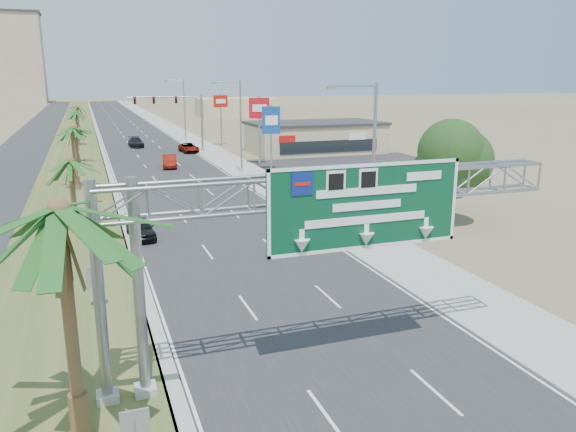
# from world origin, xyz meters

# --- Properties ---
(road) EXTENTS (12.00, 300.00, 0.02)m
(road) POSITION_xyz_m (0.00, 110.00, 0.01)
(road) COLOR #28282B
(road) RESTS_ON ground
(sidewalk_right) EXTENTS (4.00, 300.00, 0.10)m
(sidewalk_right) POSITION_xyz_m (8.50, 110.00, 0.05)
(sidewalk_right) COLOR #9E9B93
(sidewalk_right) RESTS_ON ground
(median_grass) EXTENTS (7.00, 300.00, 0.12)m
(median_grass) POSITION_xyz_m (-10.00, 110.00, 0.06)
(median_grass) COLOR #3E4C21
(median_grass) RESTS_ON ground
(opposing_road) EXTENTS (8.00, 300.00, 0.02)m
(opposing_road) POSITION_xyz_m (-17.00, 110.00, 0.01)
(opposing_road) COLOR #28282B
(opposing_road) RESTS_ON ground
(sign_gantry) EXTENTS (16.75, 1.24, 7.50)m
(sign_gantry) POSITION_xyz_m (-1.06, 9.93, 6.06)
(sign_gantry) COLOR gray
(sign_gantry) RESTS_ON ground
(palm_near) EXTENTS (5.70, 5.70, 8.35)m
(palm_near) POSITION_xyz_m (-9.20, 8.00, 6.93)
(palm_near) COLOR brown
(palm_near) RESTS_ON ground
(palm_row_b) EXTENTS (3.99, 3.99, 5.95)m
(palm_row_b) POSITION_xyz_m (-9.50, 32.00, 4.90)
(palm_row_b) COLOR brown
(palm_row_b) RESTS_ON ground
(palm_row_c) EXTENTS (3.99, 3.99, 6.75)m
(palm_row_c) POSITION_xyz_m (-9.50, 48.00, 5.66)
(palm_row_c) COLOR brown
(palm_row_c) RESTS_ON ground
(palm_row_d) EXTENTS (3.99, 3.99, 5.45)m
(palm_row_d) POSITION_xyz_m (-9.50, 66.00, 4.42)
(palm_row_d) COLOR brown
(palm_row_d) RESTS_ON ground
(palm_row_e) EXTENTS (3.99, 3.99, 6.15)m
(palm_row_e) POSITION_xyz_m (-9.50, 85.00, 5.09)
(palm_row_e) COLOR brown
(palm_row_e) RESTS_ON ground
(palm_row_f) EXTENTS (3.99, 3.99, 5.75)m
(palm_row_f) POSITION_xyz_m (-9.50, 110.00, 4.71)
(palm_row_f) COLOR brown
(palm_row_f) RESTS_ON ground
(streetlight_near) EXTENTS (3.27, 0.44, 10.00)m
(streetlight_near) POSITION_xyz_m (7.30, 22.00, 4.69)
(streetlight_near) COLOR gray
(streetlight_near) RESTS_ON ground
(streetlight_mid) EXTENTS (3.27, 0.44, 10.00)m
(streetlight_mid) POSITION_xyz_m (7.30, 52.00, 4.69)
(streetlight_mid) COLOR gray
(streetlight_mid) RESTS_ON ground
(streetlight_far) EXTENTS (3.27, 0.44, 10.00)m
(streetlight_far) POSITION_xyz_m (7.30, 88.00, 4.69)
(streetlight_far) COLOR gray
(streetlight_far) RESTS_ON ground
(signal_mast) EXTENTS (10.28, 0.71, 8.00)m
(signal_mast) POSITION_xyz_m (5.17, 71.97, 4.85)
(signal_mast) COLOR gray
(signal_mast) RESTS_ON ground
(store_building) EXTENTS (18.00, 10.00, 4.00)m
(store_building) POSITION_xyz_m (22.00, 66.00, 2.00)
(store_building) COLOR tan
(store_building) RESTS_ON ground
(oak_near) EXTENTS (4.50, 4.50, 6.80)m
(oak_near) POSITION_xyz_m (15.00, 26.00, 4.53)
(oak_near) COLOR brown
(oak_near) RESTS_ON ground
(oak_far) EXTENTS (3.50, 3.50, 5.60)m
(oak_far) POSITION_xyz_m (18.00, 30.00, 3.82)
(oak_far) COLOR brown
(oak_far) RESTS_ON ground
(median_signback_a) EXTENTS (0.75, 0.08, 2.08)m
(median_signback_a) POSITION_xyz_m (-7.80, 6.00, 1.45)
(median_signback_a) COLOR gray
(median_signback_a) RESTS_ON ground
(median_signback_b) EXTENTS (0.75, 0.08, 2.08)m
(median_signback_b) POSITION_xyz_m (-8.50, 18.00, 1.45)
(median_signback_b) COLOR gray
(median_signback_b) RESTS_ON ground
(tower_distant) EXTENTS (20.00, 16.00, 35.00)m
(tower_distant) POSITION_xyz_m (-32.00, 250.00, 17.50)
(tower_distant) COLOR tan
(tower_distant) RESTS_ON ground
(building_distant_right) EXTENTS (20.00, 12.00, 5.00)m
(building_distant_right) POSITION_xyz_m (30.00, 140.00, 2.50)
(building_distant_right) COLOR tan
(building_distant_right) RESTS_ON ground
(car_left_lane) EXTENTS (1.81, 3.99, 1.33)m
(car_left_lane) POSITION_xyz_m (-5.48, 29.47, 0.66)
(car_left_lane) COLOR black
(car_left_lane) RESTS_ON ground
(car_mid_lane) EXTENTS (2.16, 4.77, 1.52)m
(car_mid_lane) POSITION_xyz_m (0.64, 58.96, 0.76)
(car_mid_lane) COLOR maroon
(car_mid_lane) RESTS_ON ground
(car_right_lane) EXTENTS (2.49, 4.81, 1.29)m
(car_right_lane) POSITION_xyz_m (5.20, 71.90, 0.65)
(car_right_lane) COLOR gray
(car_right_lane) RESTS_ON ground
(car_far) EXTENTS (2.19, 5.01, 1.43)m
(car_far) POSITION_xyz_m (-1.30, 80.86, 0.72)
(car_far) COLOR black
(car_far) RESTS_ON ground
(pole_sign_red_near) EXTENTS (2.40, 0.87, 8.21)m
(pole_sign_red_near) POSITION_xyz_m (11.05, 56.83, 6.39)
(pole_sign_red_near) COLOR gray
(pole_sign_red_near) RESTS_ON ground
(pole_sign_blue) EXTENTS (2.02, 0.70, 7.38)m
(pole_sign_blue) POSITION_xyz_m (11.16, 52.71, 5.41)
(pole_sign_blue) COLOR gray
(pole_sign_blue) RESTS_ON ground
(pole_sign_red_far) EXTENTS (2.22, 0.66, 7.90)m
(pole_sign_red_far) POSITION_xyz_m (11.27, 77.61, 6.21)
(pole_sign_red_far) COLOR gray
(pole_sign_red_far) RESTS_ON ground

